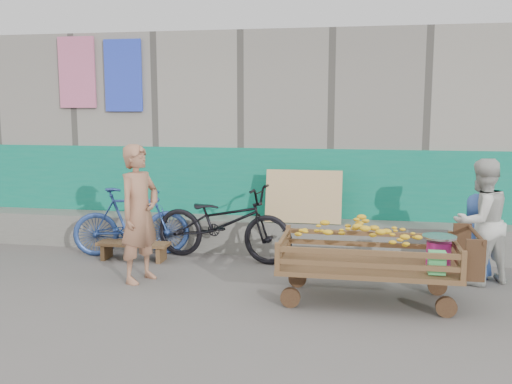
% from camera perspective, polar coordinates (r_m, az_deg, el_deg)
% --- Properties ---
extents(ground, '(80.00, 80.00, 0.00)m').
position_cam_1_polar(ground, '(5.61, -0.77, -12.04)').
color(ground, '#5F5C56').
rests_on(ground, ground).
extents(building_wall, '(12.00, 3.50, 3.00)m').
position_cam_1_polar(building_wall, '(9.27, 4.08, 5.43)').
color(building_wall, gray).
rests_on(building_wall, ground).
extents(banana_cart, '(1.95, 0.89, 0.83)m').
position_cam_1_polar(banana_cart, '(5.89, 10.77, -5.46)').
color(banana_cart, brown).
rests_on(banana_cart, ground).
extents(bench, '(0.94, 0.28, 0.23)m').
position_cam_1_polar(bench, '(7.56, -12.15, -5.40)').
color(bench, brown).
rests_on(bench, ground).
extents(vendor_man, '(0.55, 0.66, 1.56)m').
position_cam_1_polar(vendor_man, '(6.53, -11.58, -2.13)').
color(vendor_man, '#9E6B4E').
rests_on(vendor_man, ground).
extents(woman, '(0.86, 0.81, 1.41)m').
position_cam_1_polar(woman, '(6.80, 21.55, -2.78)').
color(woman, silver).
rests_on(woman, ground).
extents(child, '(0.55, 0.44, 0.99)m').
position_cam_1_polar(child, '(7.01, 21.19, -4.17)').
color(child, '#3B60BB').
rests_on(child, ground).
extents(bicycle_dark, '(1.95, 0.95, 0.98)m').
position_cam_1_polar(bicycle_dark, '(7.36, -3.31, -3.07)').
color(bicycle_dark, black).
rests_on(bicycle_dark, ground).
extents(bicycle_blue, '(1.58, 0.88, 0.91)m').
position_cam_1_polar(bicycle_blue, '(7.75, -12.34, -2.90)').
color(bicycle_blue, '#2C4993').
rests_on(bicycle_blue, ground).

